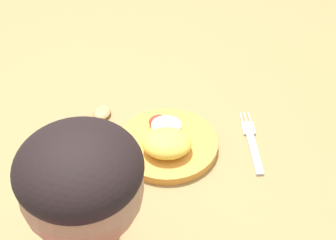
{
  "coord_description": "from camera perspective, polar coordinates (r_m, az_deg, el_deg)",
  "views": [
    {
      "loc": [
        0.03,
        -0.9,
        1.44
      ],
      "look_at": [
        0.01,
        -0.1,
        0.73
      ],
      "focal_mm": 54.94,
      "sensor_mm": 36.0,
      "label": 1
    }
  ],
  "objects": [
    {
      "name": "dining_table",
      "position": [
        1.23,
        -0.32,
        -0.74
      ],
      "size": [
        1.1,
        0.99,
        0.71
      ],
      "color": "olive",
      "rests_on": "ground_plane"
    },
    {
      "name": "plate",
      "position": [
        1.03,
        -0.12,
        -2.46
      ],
      "size": [
        0.2,
        0.2,
        0.06
      ],
      "color": "gold",
      "rests_on": "dining_table"
    },
    {
      "name": "fork",
      "position": [
        1.06,
        9.3,
        -2.53
      ],
      "size": [
        0.03,
        0.18,
        0.01
      ],
      "rotation": [
        0.0,
        0.0,
        1.66
      ],
      "color": "silver",
      "rests_on": "dining_table"
    },
    {
      "name": "spoon",
      "position": [
        1.08,
        -7.97,
        -1.02
      ],
      "size": [
        0.05,
        0.22,
        0.01
      ],
      "rotation": [
        0.0,
        0.0,
        1.46
      ],
      "color": "tan",
      "rests_on": "dining_table"
    }
  ]
}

